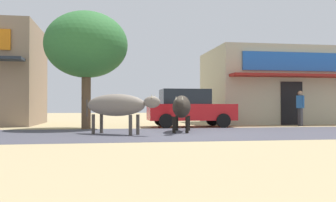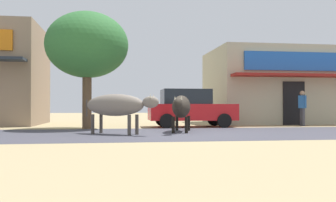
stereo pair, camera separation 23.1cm
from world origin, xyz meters
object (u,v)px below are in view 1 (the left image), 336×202
object	(u,v)px
roadside_tree	(86,45)
parked_hatchback_car	(189,108)
cow_near_brown	(117,105)
cow_far_dark	(182,107)
pedestrian_by_shop	(300,105)

from	to	relation	value
roadside_tree	parked_hatchback_car	bearing A→B (deg)	8.98
roadside_tree	cow_near_brown	distance (m)	4.19
cow_far_dark	pedestrian_by_shop	bearing A→B (deg)	26.97
pedestrian_by_shop	parked_hatchback_car	bearing A→B (deg)	-179.59
roadside_tree	cow_near_brown	xyz separation A→B (m)	(1.16, -3.21, -2.42)
parked_hatchback_car	pedestrian_by_shop	distance (m)	5.27
parked_hatchback_car	cow_near_brown	distance (m)	5.06
cow_near_brown	cow_far_dark	world-z (taller)	cow_near_brown
cow_far_dark	pedestrian_by_shop	world-z (taller)	pedestrian_by_shop
parked_hatchback_car	roadside_tree	bearing A→B (deg)	-171.02
cow_near_brown	pedestrian_by_shop	size ratio (longest dim) A/B	1.53
cow_near_brown	cow_far_dark	bearing A→B (deg)	18.90
parked_hatchback_car	cow_near_brown	size ratio (longest dim) A/B	1.52
roadside_tree	cow_near_brown	size ratio (longest dim) A/B	1.91
roadside_tree	pedestrian_by_shop	distance (m)	9.96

